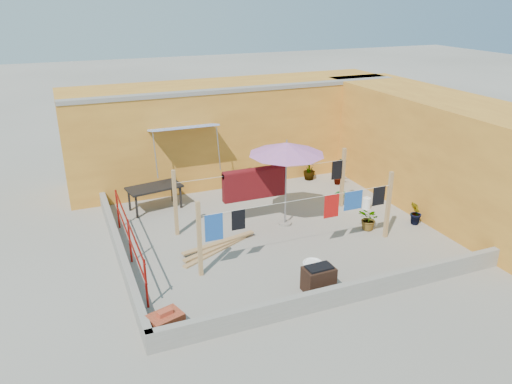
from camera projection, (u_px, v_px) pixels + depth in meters
ground at (276, 231)px, 13.37m from camera, size 80.00×80.00×0.00m
wall_back at (233, 130)px, 16.98m from camera, size 11.00×3.27×3.21m
wall_right at (438, 152)px, 14.61m from camera, size 2.40×9.00×3.20m
parapet_front at (348, 293)px, 10.21m from camera, size 8.30×0.16×0.44m
parapet_left at (120, 251)px, 11.85m from camera, size 0.16×7.30×0.44m
red_railing at (129, 234)px, 11.57m from camera, size 0.05×4.20×1.10m
clothesline_rig at (261, 188)px, 13.34m from camera, size 5.09×2.35×1.80m
patio_umbrella at (287, 149)px, 12.95m from camera, size 2.32×2.32×2.41m
outdoor_table at (154, 189)px, 14.48m from camera, size 1.65×1.03×0.72m
brick_stack at (166, 324)px, 9.23m from camera, size 0.71×0.61×0.53m
lumber_pile at (218, 247)px, 12.39m from camera, size 2.13×1.10×0.13m
brazier at (319, 279)px, 10.59m from camera, size 0.67×0.45×0.59m
white_basin at (313, 263)px, 11.67m from camera, size 0.48×0.48×0.08m
water_jug_a at (348, 199)px, 15.02m from camera, size 0.24×0.24×0.37m
water_jug_b at (367, 203)px, 14.70m from camera, size 0.24×0.24×0.38m
green_hose at (342, 194)px, 15.73m from camera, size 0.46×0.46×0.07m
plant_back_a at (239, 178)px, 16.02m from camera, size 0.87×0.81×0.78m
plant_back_b at (309, 169)px, 16.94m from camera, size 0.45×0.45×0.72m
plant_right_a at (339, 171)px, 16.48m from camera, size 0.55×0.42×0.94m
plant_right_b at (416, 213)px, 13.61m from camera, size 0.47×0.49×0.69m
plant_right_c at (369, 219)px, 13.31m from camera, size 0.60×0.66×0.63m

